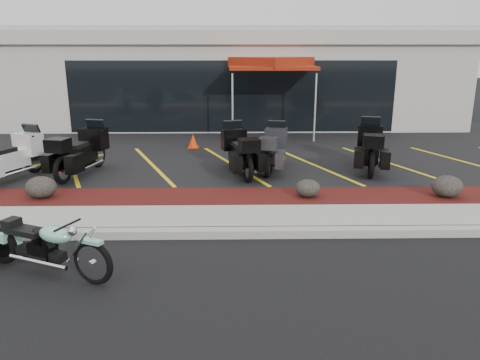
{
  "coord_description": "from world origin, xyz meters",
  "views": [
    {
      "loc": [
        -0.02,
        -6.85,
        3.26
      ],
      "look_at": [
        0.12,
        1.2,
        0.97
      ],
      "focal_mm": 35.0,
      "sensor_mm": 36.0,
      "label": 1
    }
  ],
  "objects_px": {
    "touring_white": "(33,149)",
    "hero_cruiser": "(93,256)",
    "traffic_cone": "(193,141)",
    "popup_canopy": "(271,64)"
  },
  "relations": [
    {
      "from": "touring_white",
      "to": "hero_cruiser",
      "type": "bearing_deg",
      "value": -128.91
    },
    {
      "from": "hero_cruiser",
      "to": "traffic_cone",
      "type": "height_order",
      "value": "hero_cruiser"
    },
    {
      "from": "touring_white",
      "to": "traffic_cone",
      "type": "relative_size",
      "value": 5.03
    },
    {
      "from": "traffic_cone",
      "to": "touring_white",
      "type": "bearing_deg",
      "value": -141.6
    },
    {
      "from": "touring_white",
      "to": "popup_canopy",
      "type": "bearing_deg",
      "value": -27.74
    },
    {
      "from": "hero_cruiser",
      "to": "popup_canopy",
      "type": "relative_size",
      "value": 0.65
    },
    {
      "from": "hero_cruiser",
      "to": "touring_white",
      "type": "xyz_separation_m",
      "value": [
        -3.09,
        5.65,
        0.34
      ]
    },
    {
      "from": "hero_cruiser",
      "to": "touring_white",
      "type": "distance_m",
      "value": 6.45
    },
    {
      "from": "popup_canopy",
      "to": "traffic_cone",
      "type": "bearing_deg",
      "value": -116.79
    },
    {
      "from": "hero_cruiser",
      "to": "traffic_cone",
      "type": "distance_m",
      "value": 8.7
    }
  ]
}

